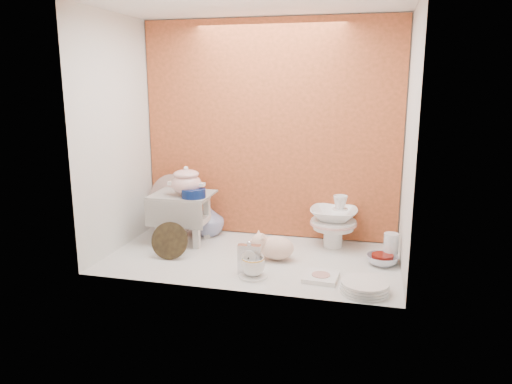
% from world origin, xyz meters
% --- Properties ---
extents(ground, '(1.80, 1.80, 0.00)m').
position_xyz_m(ground, '(0.00, 0.00, 0.00)').
color(ground, silver).
rests_on(ground, ground).
extents(niche_shell, '(1.86, 1.03, 1.53)m').
position_xyz_m(niche_shell, '(0.00, 0.18, 0.93)').
color(niche_shell, '#CB5A32').
rests_on(niche_shell, ground).
extents(step_stool, '(0.40, 0.35, 0.34)m').
position_xyz_m(step_stool, '(-0.54, 0.19, 0.17)').
color(step_stool, silver).
rests_on(step_stool, ground).
extents(soup_tureen, '(0.27, 0.27, 0.20)m').
position_xyz_m(soup_tureen, '(-0.49, 0.15, 0.44)').
color(soup_tureen, white).
rests_on(soup_tureen, step_stool).
extents(cobalt_bowl, '(0.19, 0.19, 0.06)m').
position_xyz_m(cobalt_bowl, '(-0.42, 0.11, 0.37)').
color(cobalt_bowl, '#0B1C52').
rests_on(cobalt_bowl, step_stool).
extents(floral_platter, '(0.44, 0.17, 0.44)m').
position_xyz_m(floral_platter, '(-0.67, 0.34, 0.22)').
color(floral_platter, silver).
rests_on(floral_platter, ground).
extents(blue_white_vase, '(0.26, 0.26, 0.24)m').
position_xyz_m(blue_white_vase, '(-0.42, 0.37, 0.12)').
color(blue_white_vase, silver).
rests_on(blue_white_vase, ground).
extents(lacquer_tray, '(0.24, 0.11, 0.23)m').
position_xyz_m(lacquer_tray, '(-0.50, -0.13, 0.11)').
color(lacquer_tray, black).
rests_on(lacquer_tray, ground).
extents(mantel_clock, '(0.14, 0.06, 0.19)m').
position_xyz_m(mantel_clock, '(0.05, -0.26, 0.10)').
color(mantel_clock, silver).
rests_on(mantel_clock, ground).
extents(plush_pig, '(0.31, 0.24, 0.16)m').
position_xyz_m(plush_pig, '(0.16, -0.00, 0.08)').
color(plush_pig, beige).
rests_on(plush_pig, ground).
extents(teacup_saucer, '(0.18, 0.18, 0.01)m').
position_xyz_m(teacup_saucer, '(0.08, -0.30, 0.01)').
color(teacup_saucer, white).
rests_on(teacup_saucer, ground).
extents(gold_rim_teacup, '(0.16, 0.16, 0.10)m').
position_xyz_m(gold_rim_teacup, '(0.08, -0.30, 0.06)').
color(gold_rim_teacup, white).
rests_on(gold_rim_teacup, teacup_saucer).
extents(lattice_dish, '(0.20, 0.20, 0.03)m').
position_xyz_m(lattice_dish, '(0.46, -0.24, 0.01)').
color(lattice_dish, white).
rests_on(lattice_dish, ground).
extents(dinner_plate_stack, '(0.28, 0.28, 0.06)m').
position_xyz_m(dinner_plate_stack, '(0.70, -0.35, 0.03)').
color(dinner_plate_stack, white).
rests_on(dinner_plate_stack, ground).
extents(crystal_bowl, '(0.24, 0.24, 0.06)m').
position_xyz_m(crystal_bowl, '(0.79, 0.07, 0.03)').
color(crystal_bowl, silver).
rests_on(crystal_bowl, ground).
extents(clear_glass_vase, '(0.10, 0.10, 0.18)m').
position_xyz_m(clear_glass_vase, '(0.84, 0.14, 0.09)').
color(clear_glass_vase, silver).
rests_on(clear_glass_vase, ground).
extents(porcelain_tower, '(0.41, 0.41, 0.36)m').
position_xyz_m(porcelain_tower, '(0.47, 0.33, 0.18)').
color(porcelain_tower, white).
rests_on(porcelain_tower, ground).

